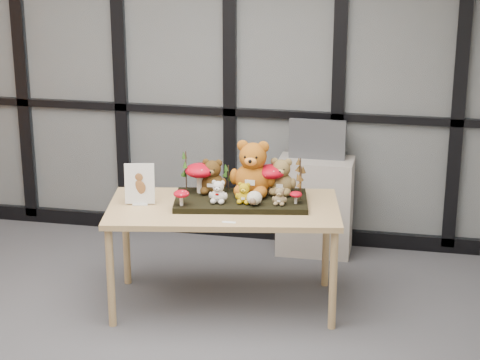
% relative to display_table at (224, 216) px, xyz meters
% --- Properties ---
extents(room_shell, '(5.00, 5.00, 5.00)m').
position_rel_display_table_xyz_m(room_shell, '(-0.68, -1.20, 1.03)').
color(room_shell, beige).
rests_on(room_shell, floor).
extents(glass_partition, '(4.90, 0.06, 2.78)m').
position_rel_display_table_xyz_m(glass_partition, '(-0.68, 1.27, 0.77)').
color(glass_partition, '#2D383F').
rests_on(glass_partition, floor).
extents(display_table, '(1.63, 1.02, 0.71)m').
position_rel_display_table_xyz_m(display_table, '(0.00, 0.00, 0.00)').
color(display_table, tan).
rests_on(display_table, floor).
extents(diorama_tray, '(0.94, 0.58, 0.04)m').
position_rel_display_table_xyz_m(diorama_tray, '(0.10, 0.08, 0.09)').
color(diorama_tray, black).
rests_on(diorama_tray, display_table).
extents(bear_pooh_yellow, '(0.36, 0.33, 0.41)m').
position_rel_display_table_xyz_m(bear_pooh_yellow, '(0.16, 0.18, 0.31)').
color(bear_pooh_yellow, '#A65914').
rests_on(bear_pooh_yellow, diorama_tray).
extents(bear_brown_medium, '(0.23, 0.21, 0.26)m').
position_rel_display_table_xyz_m(bear_brown_medium, '(-0.11, 0.15, 0.23)').
color(bear_brown_medium, '#482F11').
rests_on(bear_brown_medium, diorama_tray).
extents(bear_tan_back, '(0.24, 0.22, 0.27)m').
position_rel_display_table_xyz_m(bear_tan_back, '(0.35, 0.23, 0.24)').
color(bear_tan_back, olive).
rests_on(bear_tan_back, diorama_tray).
extents(bear_small_yellow, '(0.13, 0.12, 0.15)m').
position_rel_display_table_xyz_m(bear_small_yellow, '(0.14, -0.01, 0.18)').
color(bear_small_yellow, '#C39B0C').
rests_on(bear_small_yellow, diorama_tray).
extents(bear_white_bow, '(0.15, 0.14, 0.17)m').
position_rel_display_table_xyz_m(bear_white_bow, '(-0.03, -0.04, 0.19)').
color(bear_white_bow, silver).
rests_on(bear_white_bow, diorama_tray).
extents(bear_beige_small, '(0.11, 0.11, 0.13)m').
position_rel_display_table_xyz_m(bear_beige_small, '(0.37, 0.00, 0.17)').
color(bear_beige_small, olive).
rests_on(bear_beige_small, diorama_tray).
extents(plush_cream_hedgehog, '(0.09, 0.08, 0.10)m').
position_rel_display_table_xyz_m(plush_cream_hedgehog, '(0.21, -0.04, 0.16)').
color(plush_cream_hedgehog, beige).
rests_on(plush_cream_hedgehog, diorama_tray).
extents(mushroom_back_left, '(0.20, 0.20, 0.22)m').
position_rel_display_table_xyz_m(mushroom_back_left, '(-0.19, 0.14, 0.22)').
color(mushroom_back_left, '#A80515').
rests_on(mushroom_back_left, diorama_tray).
extents(mushroom_back_right, '(0.20, 0.20, 0.22)m').
position_rel_display_table_xyz_m(mushroom_back_right, '(0.28, 0.21, 0.22)').
color(mushroom_back_right, '#A80515').
rests_on(mushroom_back_right, diorama_tray).
extents(mushroom_front_left, '(0.10, 0.10, 0.11)m').
position_rel_display_table_xyz_m(mushroom_front_left, '(-0.25, -0.14, 0.16)').
color(mushroom_front_left, '#A80515').
rests_on(mushroom_front_left, diorama_tray).
extents(mushroom_front_right, '(0.08, 0.08, 0.09)m').
position_rel_display_table_xyz_m(mushroom_front_right, '(0.48, 0.04, 0.15)').
color(mushroom_front_right, '#A80515').
rests_on(mushroom_front_right, diorama_tray).
extents(sprig_green_far_left, '(0.05, 0.05, 0.29)m').
position_rel_display_table_xyz_m(sprig_green_far_left, '(-0.29, 0.12, 0.25)').
color(sprig_green_far_left, '#10390D').
rests_on(sprig_green_far_left, diorama_tray).
extents(sprig_green_mid_left, '(0.05, 0.05, 0.20)m').
position_rel_display_table_xyz_m(sprig_green_mid_left, '(-0.17, 0.19, 0.21)').
color(sprig_green_mid_left, '#10390D').
rests_on(sprig_green_mid_left, diorama_tray).
extents(sprig_dry_far_right, '(0.05, 0.05, 0.25)m').
position_rel_display_table_xyz_m(sprig_dry_far_right, '(0.48, 0.24, 0.23)').
color(sprig_dry_far_right, brown).
rests_on(sprig_dry_far_right, diorama_tray).
extents(sprig_dry_mid_right, '(0.05, 0.05, 0.23)m').
position_rel_display_table_xyz_m(sprig_dry_mid_right, '(0.50, 0.13, 0.22)').
color(sprig_dry_mid_right, brown).
rests_on(sprig_dry_mid_right, diorama_tray).
extents(sprig_green_centre, '(0.05, 0.05, 0.18)m').
position_rel_display_table_xyz_m(sprig_green_centre, '(-0.02, 0.23, 0.19)').
color(sprig_green_centre, '#10390D').
rests_on(sprig_green_centre, diorama_tray).
extents(sign_holder, '(0.20, 0.08, 0.28)m').
position_rel_display_table_xyz_m(sign_holder, '(-0.55, -0.08, 0.20)').
color(sign_holder, silver).
rests_on(sign_holder, display_table).
extents(label_card, '(0.09, 0.03, 0.00)m').
position_rel_display_table_xyz_m(label_card, '(0.10, -0.29, 0.07)').
color(label_card, white).
rests_on(label_card, display_table).
extents(cabinet, '(0.57, 0.33, 0.76)m').
position_rel_display_table_xyz_m(cabinet, '(0.49, 1.06, -0.27)').
color(cabinet, '#ACA499').
rests_on(cabinet, floor).
extents(monitor, '(0.43, 0.04, 0.30)m').
position_rel_display_table_xyz_m(monitor, '(0.49, 1.08, 0.26)').
color(monitor, '#4F5257').
rests_on(monitor, cabinet).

